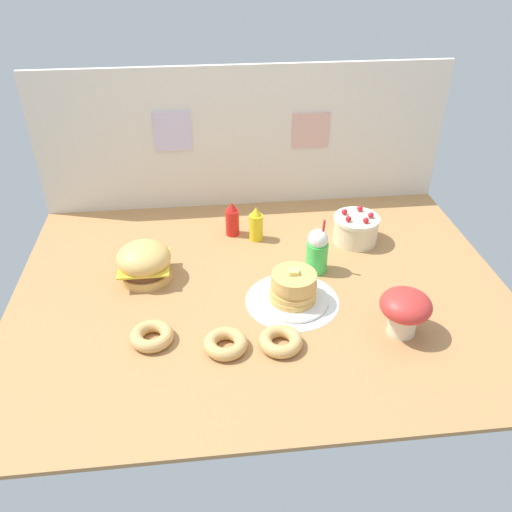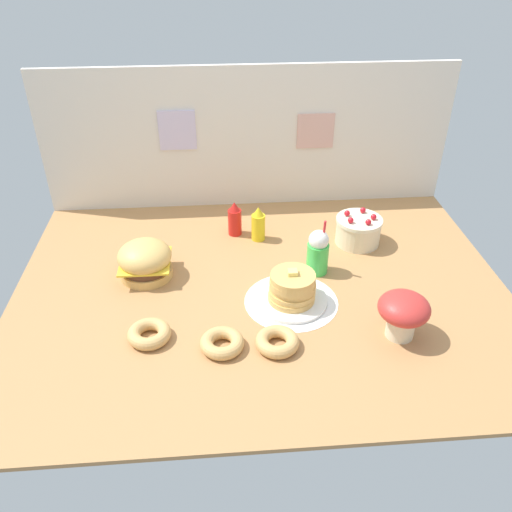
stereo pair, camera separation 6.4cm
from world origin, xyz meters
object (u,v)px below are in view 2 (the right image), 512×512
object	(u,v)px
burger	(145,260)
mustard_bottle	(258,224)
ketchup_bottle	(235,219)
mushroom_stool	(403,312)
pancake_stack	(292,290)
cream_soda_cup	(318,252)
donut_pink_glaze	(149,333)
layer_cake	(358,230)
donut_vanilla	(277,341)
donut_chocolate	(222,343)

from	to	relation	value
burger	mustard_bottle	size ratio (longest dim) A/B	1.33
ketchup_bottle	mushroom_stool	xyz separation A→B (m)	(0.67, -0.91, 0.04)
pancake_stack	cream_soda_cup	world-z (taller)	cream_soda_cup
burger	donut_pink_glaze	size ratio (longest dim) A/B	1.43
burger	layer_cake	world-z (taller)	burger
mushroom_stool	cream_soda_cup	bearing A→B (deg)	118.32
burger	donut_vanilla	xyz separation A→B (m)	(0.59, -0.57, -0.06)
burger	donut_pink_glaze	world-z (taller)	burger
layer_cake	mushroom_stool	world-z (taller)	mushroom_stool
cream_soda_cup	donut_chocolate	xyz separation A→B (m)	(-0.49, -0.52, -0.09)
burger	pancake_stack	bearing A→B (deg)	-21.23
ketchup_bottle	pancake_stack	bearing A→B (deg)	-69.91
cream_soda_cup	mushroom_stool	xyz separation A→B (m)	(0.27, -0.50, 0.01)
mustard_bottle	donut_vanilla	xyz separation A→B (m)	(0.01, -0.87, -0.06)
pancake_stack	layer_cake	xyz separation A→B (m)	(0.43, 0.49, 0.01)
cream_soda_cup	donut_vanilla	bearing A→B (deg)	-116.28
mushroom_stool	ketchup_bottle	bearing A→B (deg)	126.30
mustard_bottle	donut_vanilla	bearing A→B (deg)	-89.59
layer_cake	donut_pink_glaze	bearing A→B (deg)	-147.05
burger	cream_soda_cup	xyz separation A→B (m)	(0.86, -0.03, 0.03)
layer_cake	cream_soda_cup	xyz separation A→B (m)	(-0.27, -0.26, 0.04)
donut_pink_glaze	ketchup_bottle	bearing A→B (deg)	64.32
burger	layer_cake	xyz separation A→B (m)	(1.13, 0.22, -0.01)
pancake_stack	donut_vanilla	world-z (taller)	pancake_stack
burger	pancake_stack	distance (m)	0.75
pancake_stack	donut_vanilla	size ratio (longest dim) A/B	1.83
donut_vanilla	ketchup_bottle	bearing A→B (deg)	98.06
ketchup_bottle	mushroom_stool	world-z (taller)	mushroom_stool
layer_cake	ketchup_bottle	world-z (taller)	ketchup_bottle
burger	ketchup_bottle	size ratio (longest dim) A/B	1.33
layer_cake	ketchup_bottle	xyz separation A→B (m)	(-0.67, 0.15, 0.02)
donut_vanilla	layer_cake	bearing A→B (deg)	55.86
mustard_bottle	cream_soda_cup	size ratio (longest dim) A/B	0.67
pancake_stack	mushroom_stool	distance (m)	0.51
layer_cake	donut_pink_glaze	size ratio (longest dim) A/B	1.34
burger	donut_pink_glaze	distance (m)	0.48
cream_soda_cup	pancake_stack	bearing A→B (deg)	-124.20
layer_cake	mustard_bottle	distance (m)	0.55
pancake_stack	ketchup_bottle	world-z (taller)	ketchup_bottle
layer_cake	donut_chocolate	world-z (taller)	layer_cake
mustard_bottle	pancake_stack	bearing A→B (deg)	-79.33
donut_vanilla	mushroom_stool	bearing A→B (deg)	3.19
burger	cream_soda_cup	bearing A→B (deg)	-2.24
layer_cake	donut_vanilla	size ratio (longest dim) A/B	1.34
ketchup_bottle	donut_pink_glaze	distance (m)	0.94
ketchup_bottle	burger	bearing A→B (deg)	-141.17
donut_vanilla	pancake_stack	bearing A→B (deg)	70.98
donut_pink_glaze	donut_vanilla	size ratio (longest dim) A/B	1.00
mushroom_stool	mustard_bottle	bearing A→B (deg)	122.74
layer_cake	donut_vanilla	bearing A→B (deg)	-124.14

